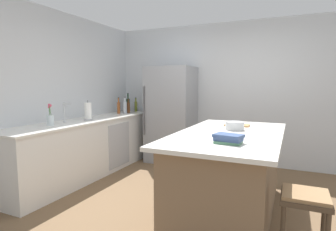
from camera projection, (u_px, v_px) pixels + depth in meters
The scene contains 19 objects.
ground_plane at pixel (198, 212), 3.18m from camera, with size 7.20×7.20×0.00m, color brown.
wall_rear at pixel (237, 94), 5.07m from camera, with size 6.00×0.10×2.60m, color silver.
wall_left at pixel (41, 96), 4.05m from camera, with size 0.10×6.00×2.60m, color silver.
counter_run_left at pixel (89, 147), 4.50m from camera, with size 0.69×3.09×0.91m.
kitchen_island at pixel (229, 173), 3.11m from camera, with size 1.10×2.08×0.93m.
refrigerator at pixel (171, 115), 5.24m from camera, with size 0.85×0.72×1.80m.
bar_stool at pixel (305, 206), 2.17m from camera, with size 0.36×0.36×0.62m.
sink_faucet at pixel (65, 112), 4.05m from camera, with size 0.15×0.05×0.30m.
flower_vase at pixel (50, 119), 3.76m from camera, with size 0.09×0.09×0.30m.
paper_towel_roll at pixel (88, 112), 4.36m from camera, with size 0.14×0.14×0.31m.
olive_oil_bottle at pixel (136, 106), 5.71m from camera, with size 0.06×0.06×0.29m.
hot_sauce_bottle at pixel (129, 108), 5.67m from camera, with size 0.04×0.04×0.21m.
wine_bottle at pixel (128, 105), 5.56m from camera, with size 0.07×0.07×0.39m.
syrup_bottle at pixel (128, 107), 5.45m from camera, with size 0.07×0.07×0.29m.
soda_bottle at pixel (125, 107), 5.38m from camera, with size 0.08×0.08×0.32m.
vinegar_bottle at pixel (119, 107), 5.31m from camera, with size 0.06×0.06×0.32m.
cookbook_stack at pixel (228, 139), 2.50m from camera, with size 0.28×0.22×0.08m.
mixing_bowl at pixel (235, 126), 3.23m from camera, with size 0.22×0.22×0.10m.
cutting_board at pixel (237, 125), 3.56m from camera, with size 0.32×0.20×0.02m.
Camera 1 is at (0.94, -2.91, 1.46)m, focal length 29.39 mm.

